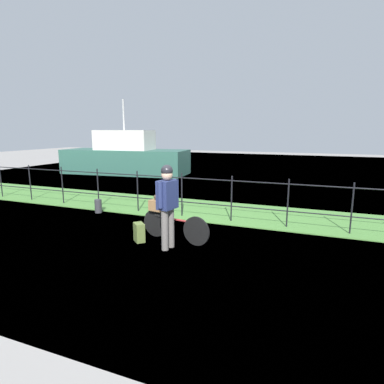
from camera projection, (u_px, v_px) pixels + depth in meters
ground_plane at (166, 249)px, 6.41m from camera, size 60.00×60.00×0.00m
grass_strip at (216, 211)px, 9.35m from camera, size 27.00×2.40×0.03m
harbor_water at (265, 175)px, 17.17m from camera, size 30.00×30.00×0.00m
iron_fence at (206, 194)px, 8.43m from camera, size 18.04×0.04×1.20m
bicycle_main at (174, 226)px, 6.86m from camera, size 1.66×0.37×0.61m
wooden_crate at (159, 205)px, 6.99m from camera, size 0.44×0.33×0.23m
terrier_dog at (160, 197)px, 6.94m from camera, size 0.32×0.19×0.18m
cyclist_person at (167, 199)px, 6.26m from camera, size 0.33×0.53×1.68m
backpack_on_paving at (139, 232)px, 6.82m from camera, size 0.33×0.32×0.40m
mooring_bollard at (98, 206)px, 9.21m from camera, size 0.20×0.20×0.39m
moored_boat_near at (125, 157)px, 17.45m from camera, size 6.96×2.95×3.93m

